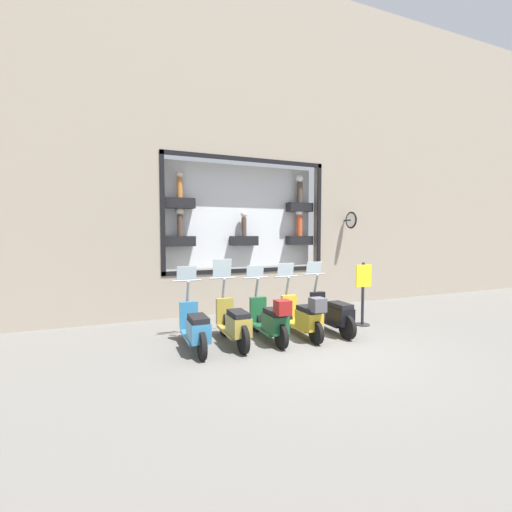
# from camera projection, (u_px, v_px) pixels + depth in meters

# --- Properties ---
(ground_plane) EXTENTS (120.00, 120.00, 0.00)m
(ground_plane) POSITION_uv_depth(u_px,v_px,m) (308.00, 346.00, 6.88)
(ground_plane) COLOR #66635E
(building_facade) EXTENTS (1.19, 36.00, 9.61)m
(building_facade) POSITION_uv_depth(u_px,v_px,m) (245.00, 144.00, 9.92)
(building_facade) COLOR gray
(building_facade) RESTS_ON ground_plane
(scooter_black_0) EXTENTS (1.81, 0.60, 1.58)m
(scooter_black_0) POSITION_uv_depth(u_px,v_px,m) (333.00, 314.00, 7.80)
(scooter_black_0) COLOR black
(scooter_black_0) RESTS_ON ground_plane
(scooter_yellow_1) EXTENTS (1.80, 0.61, 1.57)m
(scooter_yellow_1) POSITION_uv_depth(u_px,v_px,m) (304.00, 316.00, 7.44)
(scooter_yellow_1) COLOR black
(scooter_yellow_1) RESTS_ON ground_plane
(scooter_green_2) EXTENTS (1.80, 0.60, 1.54)m
(scooter_green_2) POSITION_uv_depth(u_px,v_px,m) (271.00, 320.00, 7.14)
(scooter_green_2) COLOR black
(scooter_green_2) RESTS_ON ground_plane
(scooter_olive_3) EXTENTS (1.81, 0.60, 1.71)m
(scooter_olive_3) POSITION_uv_depth(u_px,v_px,m) (234.00, 323.00, 6.92)
(scooter_olive_3) COLOR black
(scooter_olive_3) RESTS_ON ground_plane
(scooter_teal_4) EXTENTS (1.80, 0.61, 1.57)m
(scooter_teal_4) POSITION_uv_depth(u_px,v_px,m) (195.00, 328.00, 6.61)
(scooter_teal_4) COLOR black
(scooter_teal_4) RESTS_ON ground_plane
(shop_sign_post) EXTENTS (0.36, 0.45, 1.56)m
(shop_sign_post) POSITION_uv_depth(u_px,v_px,m) (363.00, 292.00, 8.44)
(shop_sign_post) COLOR #232326
(shop_sign_post) RESTS_ON ground_plane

